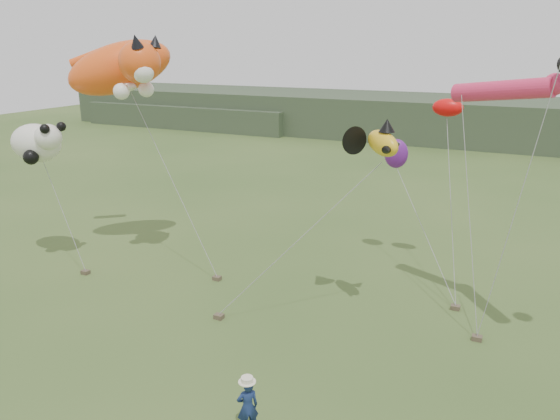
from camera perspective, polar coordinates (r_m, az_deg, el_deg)
The scene contains 9 objects.
ground at distance 15.71m, azimuth -2.77°, elevation -18.13°, with size 120.00×120.00×0.00m, color #385123.
headland at distance 57.18m, azimuth 16.20°, elevation 9.10°, with size 90.00×13.00×4.00m.
festival_attendant at distance 13.87m, azimuth -3.41°, elevation -19.83°, with size 0.53×0.35×1.44m, color navy.
sandbag_anchors at distance 20.17m, azimuth -0.06°, elevation -9.39°, with size 15.43×4.46×0.16m.
cat_kite at distance 23.89m, azimuth -16.02°, elevation 14.13°, with size 5.82×4.46×3.14m.
fish_kite at distance 17.67m, azimuth 9.41°, elevation 7.16°, with size 2.57×1.68×1.25m.
tube_kites at distance 17.43m, azimuth 27.10°, elevation 12.92°, with size 5.87×4.46×2.63m.
panda_kite at distance 24.59m, azimuth -23.99°, elevation 6.47°, with size 2.76×1.78×1.71m.
misc_kites at distance 22.97m, azimuth 14.00°, elevation 7.49°, with size 3.11×1.22×3.02m.
Camera 1 is at (6.19, -11.28, 9.01)m, focal length 35.00 mm.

